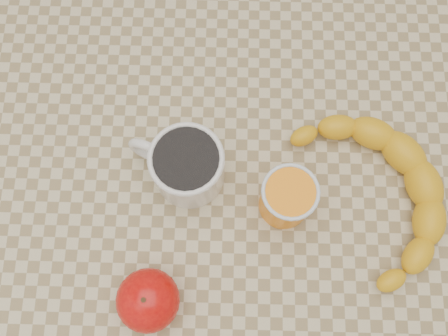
{
  "coord_description": "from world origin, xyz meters",
  "views": [
    {
      "loc": [
        0.0,
        -0.18,
        1.43
      ],
      "look_at": [
        0.0,
        0.0,
        0.77
      ],
      "focal_mm": 40.0,
      "sensor_mm": 36.0,
      "label": 1
    }
  ],
  "objects_px": {
    "orange_juice_glass": "(287,198)",
    "banana": "(378,194)",
    "coffee_mug": "(186,165)",
    "apple": "(148,300)",
    "table": "(224,186)"
  },
  "relations": [
    {
      "from": "orange_juice_glass",
      "to": "apple",
      "type": "xyz_separation_m",
      "value": [
        -0.17,
        -0.13,
        -0.01
      ]
    },
    {
      "from": "table",
      "to": "orange_juice_glass",
      "type": "distance_m",
      "value": 0.16
    },
    {
      "from": "apple",
      "to": "banana",
      "type": "height_order",
      "value": "apple"
    },
    {
      "from": "table",
      "to": "coffee_mug",
      "type": "relative_size",
      "value": 5.43
    },
    {
      "from": "coffee_mug",
      "to": "orange_juice_glass",
      "type": "xyz_separation_m",
      "value": [
        0.13,
        -0.04,
        -0.0
      ]
    },
    {
      "from": "table",
      "to": "coffee_mug",
      "type": "distance_m",
      "value": 0.14
    },
    {
      "from": "coffee_mug",
      "to": "apple",
      "type": "relative_size",
      "value": 1.38
    },
    {
      "from": "orange_juice_glass",
      "to": "coffee_mug",
      "type": "bearing_deg",
      "value": 162.86
    },
    {
      "from": "apple",
      "to": "orange_juice_glass",
      "type": "bearing_deg",
      "value": 37.39
    },
    {
      "from": "table",
      "to": "orange_juice_glass",
      "type": "xyz_separation_m",
      "value": [
        0.08,
        -0.05,
        0.13
      ]
    },
    {
      "from": "coffee_mug",
      "to": "banana",
      "type": "xyz_separation_m",
      "value": [
        0.26,
        -0.03,
        -0.02
      ]
    },
    {
      "from": "table",
      "to": "orange_juice_glass",
      "type": "bearing_deg",
      "value": -28.74
    },
    {
      "from": "orange_juice_glass",
      "to": "apple",
      "type": "height_order",
      "value": "orange_juice_glass"
    },
    {
      "from": "coffee_mug",
      "to": "orange_juice_glass",
      "type": "relative_size",
      "value": 1.72
    },
    {
      "from": "orange_juice_glass",
      "to": "banana",
      "type": "distance_m",
      "value": 0.13
    }
  ]
}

